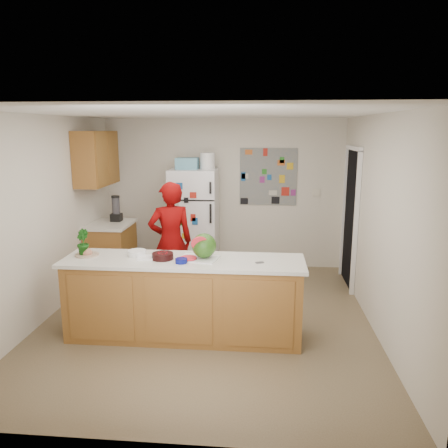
# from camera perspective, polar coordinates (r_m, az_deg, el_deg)

# --- Properties ---
(floor) EXTENTS (4.00, 4.50, 0.02)m
(floor) POSITION_cam_1_polar(r_m,az_deg,el_deg) (5.62, -2.18, -12.28)
(floor) COLOR brown
(floor) RESTS_ON ground
(wall_back) EXTENTS (4.00, 0.02, 2.50)m
(wall_back) POSITION_cam_1_polar(r_m,az_deg,el_deg) (7.44, -0.05, 3.96)
(wall_back) COLOR beige
(wall_back) RESTS_ON ground
(wall_left) EXTENTS (0.02, 4.50, 2.50)m
(wall_left) POSITION_cam_1_polar(r_m,az_deg,el_deg) (5.83, -22.28, 0.73)
(wall_left) COLOR beige
(wall_left) RESTS_ON ground
(wall_right) EXTENTS (0.02, 4.50, 2.50)m
(wall_right) POSITION_cam_1_polar(r_m,az_deg,el_deg) (5.35, 19.57, -0.03)
(wall_right) COLOR beige
(wall_right) RESTS_ON ground
(ceiling) EXTENTS (4.00, 4.50, 0.02)m
(ceiling) POSITION_cam_1_polar(r_m,az_deg,el_deg) (5.12, -2.42, 14.34)
(ceiling) COLOR white
(ceiling) RESTS_ON wall_back
(doorway) EXTENTS (0.03, 0.85, 2.04)m
(doorway) POSITION_cam_1_polar(r_m,az_deg,el_deg) (6.78, 16.26, 0.68)
(doorway) COLOR black
(doorway) RESTS_ON ground
(peninsula_base) EXTENTS (2.60, 0.62, 0.88)m
(peninsula_base) POSITION_cam_1_polar(r_m,az_deg,el_deg) (5.02, -5.26, -9.84)
(peninsula_base) COLOR brown
(peninsula_base) RESTS_ON floor
(peninsula_top) EXTENTS (2.68, 0.70, 0.04)m
(peninsula_top) POSITION_cam_1_polar(r_m,az_deg,el_deg) (4.86, -5.36, -4.81)
(peninsula_top) COLOR silver
(peninsula_top) RESTS_ON peninsula_base
(side_counter_base) EXTENTS (0.60, 0.80, 0.86)m
(side_counter_base) POSITION_cam_1_polar(r_m,az_deg,el_deg) (7.10, -14.49, -3.62)
(side_counter_base) COLOR brown
(side_counter_base) RESTS_ON floor
(side_counter_top) EXTENTS (0.64, 0.84, 0.04)m
(side_counter_top) POSITION_cam_1_polar(r_m,az_deg,el_deg) (6.99, -14.68, -0.06)
(side_counter_top) COLOR silver
(side_counter_top) RESTS_ON side_counter_base
(upper_cabinets) EXTENTS (0.35, 1.00, 0.80)m
(upper_cabinets) POSITION_cam_1_polar(r_m,az_deg,el_deg) (6.85, -16.32, 8.23)
(upper_cabinets) COLOR brown
(upper_cabinets) RESTS_ON wall_left
(refrigerator) EXTENTS (0.75, 0.70, 1.70)m
(refrigerator) POSITION_cam_1_polar(r_m,az_deg,el_deg) (7.19, -3.90, 0.41)
(refrigerator) COLOR silver
(refrigerator) RESTS_ON floor
(fridge_top_bin) EXTENTS (0.35, 0.28, 0.18)m
(fridge_top_bin) POSITION_cam_1_polar(r_m,az_deg,el_deg) (7.08, -4.82, 7.89)
(fridge_top_bin) COLOR #5999B2
(fridge_top_bin) RESTS_ON refrigerator
(photo_collage) EXTENTS (0.95, 0.01, 0.95)m
(photo_collage) POSITION_cam_1_polar(r_m,az_deg,el_deg) (7.35, 5.80, 6.16)
(photo_collage) COLOR slate
(photo_collage) RESTS_ON wall_back
(person) EXTENTS (0.71, 0.59, 1.65)m
(person) POSITION_cam_1_polar(r_m,az_deg,el_deg) (5.96, -6.96, -2.38)
(person) COLOR #6D0404
(person) RESTS_ON floor
(blender_appliance) EXTENTS (0.12, 0.12, 0.38)m
(blender_appliance) POSITION_cam_1_polar(r_m,az_deg,el_deg) (7.09, -13.92, 1.89)
(blender_appliance) COLOR black
(blender_appliance) RESTS_ON side_counter_top
(cutting_board) EXTENTS (0.47, 0.39, 0.01)m
(cutting_board) POSITION_cam_1_polar(r_m,az_deg,el_deg) (4.85, -3.35, -4.51)
(cutting_board) COLOR white
(cutting_board) RESTS_ON peninsula_top
(watermelon) EXTENTS (0.27, 0.27, 0.27)m
(watermelon) POSITION_cam_1_polar(r_m,az_deg,el_deg) (4.82, -2.63, -2.84)
(watermelon) COLOR #2B6015
(watermelon) RESTS_ON cutting_board
(watermelon_slice) EXTENTS (0.18, 0.18, 0.02)m
(watermelon_slice) POSITION_cam_1_polar(r_m,az_deg,el_deg) (4.81, -4.68, -4.45)
(watermelon_slice) COLOR #BE2F4E
(watermelon_slice) RESTS_ON cutting_board
(cherry_bowl) EXTENTS (0.28, 0.28, 0.07)m
(cherry_bowl) POSITION_cam_1_polar(r_m,az_deg,el_deg) (4.88, -8.02, -4.17)
(cherry_bowl) COLOR black
(cherry_bowl) RESTS_ON peninsula_top
(white_bowl) EXTENTS (0.21, 0.21, 0.06)m
(white_bowl) POSITION_cam_1_polar(r_m,az_deg,el_deg) (5.07, -11.29, -3.72)
(white_bowl) COLOR white
(white_bowl) RESTS_ON peninsula_top
(cobalt_bowl) EXTENTS (0.17, 0.17, 0.05)m
(cobalt_bowl) POSITION_cam_1_polar(r_m,az_deg,el_deg) (4.72, -5.60, -4.80)
(cobalt_bowl) COLOR #060C5E
(cobalt_bowl) RESTS_ON peninsula_top
(plate) EXTENTS (0.28, 0.28, 0.02)m
(plate) POSITION_cam_1_polar(r_m,az_deg,el_deg) (5.21, -17.46, -3.85)
(plate) COLOR beige
(plate) RESTS_ON peninsula_top
(paper_towel) EXTENTS (0.22, 0.20, 0.02)m
(paper_towel) POSITION_cam_1_polar(r_m,az_deg,el_deg) (4.94, -10.17, -4.34)
(paper_towel) COLOR silver
(paper_towel) RESTS_ON peninsula_top
(keys) EXTENTS (0.10, 0.07, 0.01)m
(keys) POSITION_cam_1_polar(r_m,az_deg,el_deg) (4.71, 4.68, -5.04)
(keys) COLOR slate
(keys) RESTS_ON peninsula_top
(potted_plant) EXTENTS (0.21, 0.21, 0.30)m
(potted_plant) POSITION_cam_1_polar(r_m,az_deg,el_deg) (5.20, -18.01, -2.31)
(potted_plant) COLOR #0B3C0D
(potted_plant) RESTS_ON peninsula_top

